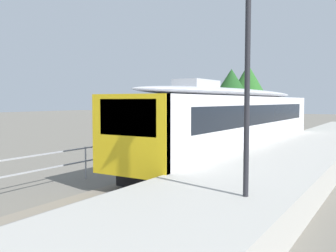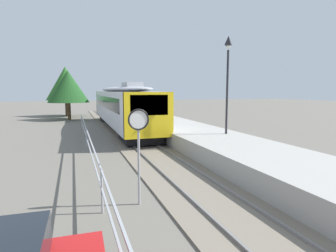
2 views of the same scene
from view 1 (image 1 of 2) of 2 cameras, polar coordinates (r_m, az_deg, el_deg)
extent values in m
plane|color=#6B665B|center=(15.56, -9.07, -7.40)|extent=(160.00, 160.00, 0.00)
cube|color=slate|center=(13.83, 0.53, -8.65)|extent=(3.20, 60.00, 0.06)
cube|color=slate|center=(14.19, -1.99, -8.04)|extent=(0.08, 60.00, 0.08)
cube|color=slate|center=(13.47, 3.19, -8.69)|extent=(0.08, 60.00, 0.08)
cube|color=silver|center=(19.53, 10.61, 0.68)|extent=(2.80, 18.51, 2.55)
cube|color=yellow|center=(11.47, -5.92, -1.46)|extent=(2.80, 0.24, 2.55)
cube|color=black|center=(11.37, -6.19, 1.32)|extent=(2.13, 0.08, 1.12)
cube|color=black|center=(19.52, 10.62, 1.87)|extent=(2.82, 15.55, 0.92)
ellipsoid|color=#B2B5BA|center=(19.51, 10.66, 4.95)|extent=(2.69, 17.77, 0.44)
cube|color=#B2B5BA|center=(15.28, 4.46, 6.37)|extent=(1.10, 2.20, 0.36)
cube|color=#EAE5C6|center=(11.55, -6.10, -6.41)|extent=(1.00, 0.10, 0.20)
cube|color=black|center=(13.58, 0.07, -7.23)|extent=(2.24, 3.20, 0.55)
cube|color=black|center=(26.15, 15.93, -2.03)|extent=(2.24, 3.20, 0.55)
cube|color=#A8A59E|center=(12.42, 13.63, -8.21)|extent=(3.90, 60.00, 0.90)
cylinder|color=#232328|center=(8.36, 12.00, 4.98)|extent=(0.12, 0.12, 4.60)
cylinder|color=#9EA0A5|center=(14.92, -12.48, -5.49)|extent=(0.06, 0.06, 1.25)
cylinder|color=#9EA0A5|center=(22.23, 3.84, -2.36)|extent=(0.06, 0.06, 1.25)
cylinder|color=brown|center=(30.49, 9.60, -0.03)|extent=(0.36, 0.36, 1.98)
cone|color=#1E4C1E|center=(30.43, 9.66, 5.23)|extent=(4.60, 4.60, 3.61)
cylinder|color=brown|center=(35.21, 12.05, 0.55)|extent=(0.36, 0.36, 2.10)
cone|color=#286023|center=(35.17, 12.12, 5.76)|extent=(4.94, 4.94, 4.29)
camera|label=2|loc=(12.40, -87.15, 1.52)|focal=30.15mm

